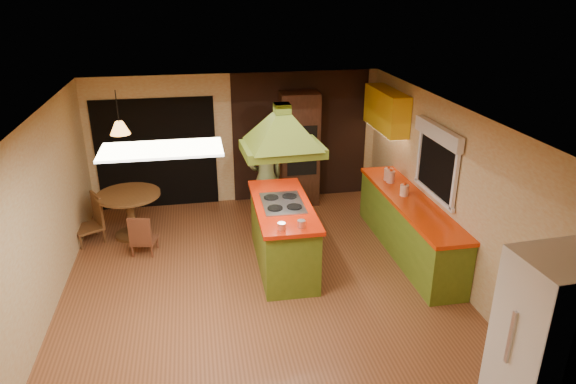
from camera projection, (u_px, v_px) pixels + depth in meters
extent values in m
plane|color=brown|center=(260.00, 287.00, 7.31)|extent=(6.50, 6.50, 0.00)
plane|color=beige|center=(236.00, 139.00, 9.80)|extent=(5.50, 0.00, 5.50)
plane|color=beige|center=(314.00, 378.00, 3.88)|extent=(5.50, 0.00, 5.50)
plane|color=beige|center=(39.00, 223.00, 6.38)|extent=(0.00, 6.50, 6.50)
plane|color=beige|center=(450.00, 193.00, 7.31)|extent=(0.00, 6.50, 6.50)
plane|color=silver|center=(256.00, 115.00, 6.37)|extent=(6.50, 6.50, 0.00)
cube|color=#381E14|center=(300.00, 136.00, 9.99)|extent=(2.64, 0.03, 2.50)
cube|color=black|center=(157.00, 154.00, 9.60)|extent=(2.20, 0.03, 2.10)
cube|color=olive|center=(408.00, 228.00, 8.11)|extent=(0.58, 3.00, 0.86)
cube|color=#E53807|center=(411.00, 201.00, 7.94)|extent=(0.62, 3.05, 0.06)
cube|color=yellow|center=(386.00, 110.00, 9.01)|extent=(0.34, 1.40, 0.70)
cube|color=black|center=(438.00, 164.00, 7.55)|extent=(0.03, 1.16, 0.96)
cube|color=white|center=(438.00, 133.00, 7.37)|extent=(0.10, 1.35, 0.22)
cube|color=white|center=(162.00, 150.00, 5.10)|extent=(1.20, 0.60, 0.03)
cube|color=#5F751D|center=(283.00, 236.00, 7.74)|extent=(0.78, 1.96, 0.95)
cube|color=red|center=(283.00, 205.00, 7.55)|extent=(0.85, 2.05, 0.06)
cube|color=silver|center=(283.00, 203.00, 7.53)|extent=(0.60, 0.87, 0.02)
cube|color=#576B1A|center=(282.00, 149.00, 7.22)|extent=(1.16, 0.86, 0.13)
pyramid|color=#576B1A|center=(282.00, 113.00, 7.03)|extent=(1.16, 0.86, 0.45)
cube|color=#576B1A|center=(282.00, 108.00, 7.00)|extent=(0.22, 0.22, 0.13)
imported|color=brown|center=(266.00, 178.00, 8.81)|extent=(0.78, 0.65, 1.82)
cube|color=white|center=(547.00, 346.00, 4.73)|extent=(0.79, 0.75, 1.84)
cube|color=#412315|center=(299.00, 149.00, 9.79)|extent=(0.74, 0.60, 2.17)
cube|color=black|center=(302.00, 138.00, 9.40)|extent=(0.56, 0.04, 0.45)
cube|color=black|center=(302.00, 164.00, 9.59)|extent=(0.56, 0.04, 0.45)
cylinder|color=brown|center=(128.00, 195.00, 8.52)|extent=(1.04, 1.04, 0.05)
cylinder|color=brown|center=(131.00, 215.00, 8.66)|extent=(0.14, 0.14, 0.73)
cylinder|color=brown|center=(133.00, 234.00, 8.80)|extent=(0.59, 0.59, 0.05)
cone|color=#FF9E3F|center=(120.00, 128.00, 8.09)|extent=(0.34, 0.34, 0.20)
cylinder|color=beige|center=(391.00, 177.00, 8.56)|extent=(0.16, 0.16, 0.20)
cylinder|color=beige|center=(388.00, 174.00, 8.66)|extent=(0.18, 0.18, 0.21)
cylinder|color=#FAE6C9|center=(404.00, 190.00, 8.03)|extent=(0.14, 0.14, 0.18)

